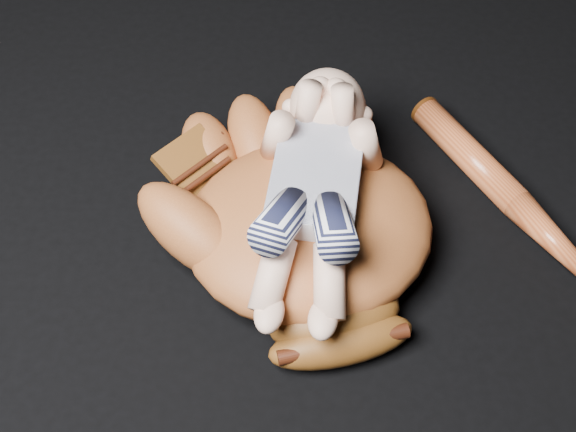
% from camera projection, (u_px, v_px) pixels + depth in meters
% --- Properties ---
extents(baseball_glove, '(0.49, 0.53, 0.14)m').
position_uv_depth(baseball_glove, '(309.00, 220.00, 1.13)').
color(baseball_glove, brown).
rests_on(baseball_glove, ground).
extents(newborn_baby, '(0.24, 0.41, 0.16)m').
position_uv_depth(newborn_baby, '(313.00, 193.00, 1.08)').
color(newborn_baby, '#E1AD91').
rests_on(newborn_baby, baseball_glove).
extents(baseball_bat, '(0.27, 0.44, 0.04)m').
position_uv_depth(baseball_bat, '(530.00, 217.00, 1.20)').
color(baseball_bat, '#A74620').
rests_on(baseball_bat, ground).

